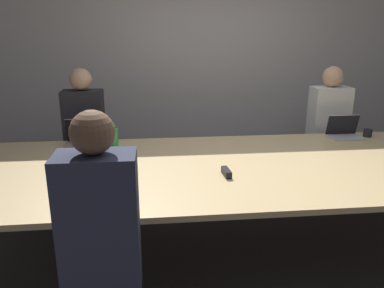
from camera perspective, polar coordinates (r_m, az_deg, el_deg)
The scene contains 12 objects.
ground_plane at distance 3.37m, azimuth 7.47°, elevation -15.44°, with size 24.00×24.00×0.00m, color #383333.
curtain_wall at distance 4.87m, azimuth 2.46°, elevation 12.21°, with size 12.00×0.06×2.80m.
conference_table at distance 3.04m, azimuth 7.98°, elevation -3.78°, with size 4.47×1.66×0.77m.
laptop_near_left at distance 2.33m, azimuth -12.70°, elevation -7.38°, with size 0.31×0.27×0.28m.
person_near_left at distance 2.08m, azimuth -13.62°, elevation -15.26°, with size 0.40×0.24×1.44m.
laptop_far_left at distance 3.63m, azimuth -15.96°, elevation 0.98°, with size 0.36×0.24×0.24m.
person_far_left at distance 4.06m, azimuth -15.88°, elevation 0.62°, with size 0.40×0.24×1.44m.
bottle_far_left at distance 3.39m, azimuth -11.80°, elevation 0.79°, with size 0.08×0.08×0.24m.
laptop_far_right at distance 4.03m, azimuth 22.10°, elevation 1.85°, with size 0.32×0.22×0.22m.
person_far_right at distance 4.40m, azimuth 19.86°, elevation 1.46°, with size 0.40×0.24×1.44m.
cup_far_right at distance 4.16m, azimuth 25.19°, elevation 1.54°, with size 0.08×0.08×0.08m.
stapler at distance 2.77m, azimuth 5.26°, elevation -4.32°, with size 0.05×0.15×0.05m.
Camera 1 is at (-0.72, -2.76, 1.79)m, focal length 35.00 mm.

